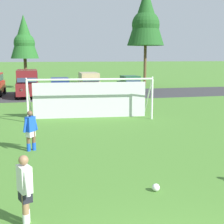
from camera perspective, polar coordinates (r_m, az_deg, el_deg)
ground_plane at (r=19.65m, az=-6.59°, el=-1.19°), size 400.00×400.00×0.00m
parking_lot_strip at (r=31.65m, az=-9.25°, el=2.99°), size 52.00×8.40×0.01m
soccer_ball at (r=9.35m, az=7.85°, el=-13.21°), size 0.22×0.22×0.22m
soccer_goal at (r=19.52m, az=-3.89°, el=2.62°), size 7.56×2.63×2.57m
player_striker_near at (r=13.22m, az=-14.34°, el=-3.27°), size 0.61×0.55×1.64m
player_defender_far at (r=7.56m, az=-15.28°, el=-13.39°), size 0.37×0.74×1.64m
parked_car_slot_center_left at (r=30.81m, az=-14.89°, el=5.10°), size 2.25×4.83×2.52m
parked_car_slot_center at (r=31.15m, az=-9.28°, el=4.49°), size 2.14×4.26×1.72m
parked_car_slot_center_right at (r=31.95m, az=-4.12°, el=5.15°), size 2.22×4.64×2.16m
parked_car_slot_right at (r=34.00m, az=3.30°, el=5.05°), size 2.14×4.25×1.72m
tree_mid_left at (r=38.54m, az=-15.43°, el=12.58°), size 3.15×3.15×8.41m
tree_center_back at (r=41.12m, az=6.07°, el=16.38°), size 4.58×4.58×12.23m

